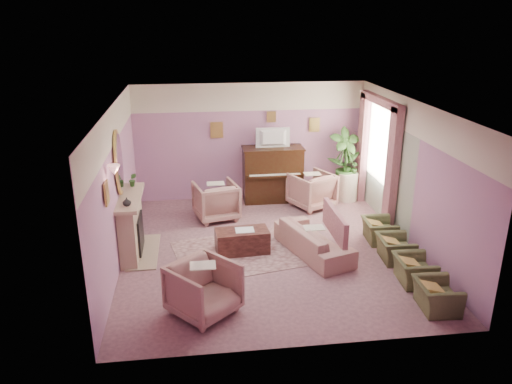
{
  "coord_description": "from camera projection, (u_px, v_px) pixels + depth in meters",
  "views": [
    {
      "loc": [
        -1.36,
        -8.59,
        4.31
      ],
      "look_at": [
        -0.2,
        0.4,
        1.05
      ],
      "focal_mm": 35.0,
      "sensor_mm": 36.0,
      "label": 1
    }
  ],
  "objects": [
    {
      "name": "floral_armchair_left",
      "position": [
        216.0,
        199.0,
        10.98
      ],
      "size": [
        0.88,
        0.88,
        0.92
      ],
      "primitive_type": "imported",
      "color": "tan",
      "rests_on": "floor"
    },
    {
      "name": "piano",
      "position": [
        273.0,
        175.0,
        11.99
      ],
      "size": [
        1.4,
        0.6,
        1.3
      ],
      "primitive_type": "cube",
      "color": "black",
      "rests_on": "floor"
    },
    {
      "name": "fireplace_inset",
      "position": [
        137.0,
        233.0,
        9.39
      ],
      "size": [
        0.18,
        0.72,
        0.68
      ],
      "primitive_type": "cube",
      "color": "black",
      "rests_on": "floor"
    },
    {
      "name": "print_left_wall",
      "position": [
        107.0,
        193.0,
        7.61
      ],
      "size": [
        0.03,
        0.28,
        0.36
      ],
      "primitive_type": "cube",
      "color": "tan",
      "rests_on": "wall_left"
    },
    {
      "name": "wall_left",
      "position": [
        116.0,
        187.0,
        8.84
      ],
      "size": [
        0.02,
        6.0,
        2.8
      ],
      "primitive_type": "cube",
      "color": "gray",
      "rests_on": "floor"
    },
    {
      "name": "side_table",
      "position": [
        347.0,
        186.0,
        12.12
      ],
      "size": [
        0.52,
        0.52,
        0.7
      ],
      "primitive_type": "cylinder",
      "color": "beige",
      "rests_on": "floor"
    },
    {
      "name": "print_back_mid",
      "position": [
        271.0,
        117.0,
        11.79
      ],
      "size": [
        0.22,
        0.03,
        0.26
      ],
      "primitive_type": "cube",
      "color": "tan",
      "rests_on": "wall_back"
    },
    {
      "name": "fireplace_surround",
      "position": [
        131.0,
        226.0,
        9.33
      ],
      "size": [
        0.3,
        1.4,
        1.1
      ],
      "primitive_type": "cube",
      "color": "tan",
      "rests_on": "floor"
    },
    {
      "name": "piano_top",
      "position": [
        273.0,
        148.0,
        11.76
      ],
      "size": [
        1.45,
        0.65,
        0.04
      ],
      "primitive_type": "cube",
      "color": "black",
      "rests_on": "piano"
    },
    {
      "name": "ceiling",
      "position": [
        270.0,
        105.0,
        8.7
      ],
      "size": [
        5.5,
        6.0,
        0.01
      ],
      "primitive_type": "cube",
      "color": "silver",
      "rests_on": "wall_back"
    },
    {
      "name": "side_plant_small",
      "position": [
        354.0,
        168.0,
        11.88
      ],
      "size": [
        0.16,
        0.16,
        0.28
      ],
      "primitive_type": "imported",
      "color": "#2B5621",
      "rests_on": "side_table"
    },
    {
      "name": "curtain_right",
      "position": [
        362.0,
        148.0,
        11.83
      ],
      "size": [
        0.16,
        0.34,
        2.6
      ],
      "primitive_type": "cube",
      "color": "#965A62",
      "rests_on": "floor"
    },
    {
      "name": "sconce_shade",
      "position": [
        114.0,
        170.0,
        7.86
      ],
      "size": [
        0.2,
        0.2,
        0.16
      ],
      "primitive_type": "cone",
      "color": "pink",
      "rests_on": "wall_left"
    },
    {
      "name": "palm_pot",
      "position": [
        342.0,
        193.0,
        12.19
      ],
      "size": [
        0.34,
        0.34,
        0.34
      ],
      "primitive_type": "cylinder",
      "color": "#98543C",
      "rests_on": "floor"
    },
    {
      "name": "wall_back",
      "position": [
        250.0,
        142.0,
        11.97
      ],
      "size": [
        5.5,
        0.02,
        2.8
      ],
      "primitive_type": "cube",
      "color": "gray",
      "rests_on": "floor"
    },
    {
      "name": "mantel_vase",
      "position": [
        127.0,
        202.0,
        8.64
      ],
      "size": [
        0.16,
        0.16,
        0.16
      ],
      "primitive_type": "imported",
      "color": "beige",
      "rests_on": "mantel_shelf"
    },
    {
      "name": "side_plant_big",
      "position": [
        348.0,
        165.0,
        11.95
      ],
      "size": [
        0.3,
        0.3,
        0.34
      ],
      "primitive_type": "imported",
      "color": "#2B5621",
      "rests_on": "side_table"
    },
    {
      "name": "floral_armchair_right",
      "position": [
        312.0,
        188.0,
        11.64
      ],
      "size": [
        0.88,
        0.88,
        0.92
      ],
      "primitive_type": "imported",
      "color": "tan",
      "rests_on": "floor"
    },
    {
      "name": "piano_keyshelf",
      "position": [
        275.0,
        176.0,
        11.64
      ],
      "size": [
        1.3,
        0.12,
        0.06
      ],
      "primitive_type": "cube",
      "color": "black",
      "rests_on": "piano"
    },
    {
      "name": "floor",
      "position": [
        269.0,
        250.0,
        9.64
      ],
      "size": [
        5.5,
        6.0,
        0.01
      ],
      "primitive_type": "cube",
      "color": "#845B62",
      "rests_on": "ground"
    },
    {
      "name": "area_rug",
      "position": [
        243.0,
        252.0,
        9.52
      ],
      "size": [
        2.81,
        2.26,
        0.01
      ],
      "primitive_type": "cube",
      "rotation": [
        0.0,
        0.0,
        0.2
      ],
      "color": "#8F6766",
      "rests_on": "floor"
    },
    {
      "name": "curtain_left",
      "position": [
        392.0,
        171.0,
        10.11
      ],
      "size": [
        0.16,
        0.34,
        2.6
      ],
      "primitive_type": "cube",
      "color": "#965A62",
      "rests_on": "floor"
    },
    {
      "name": "piano_keys",
      "position": [
        275.0,
        175.0,
        11.62
      ],
      "size": [
        1.2,
        0.08,
        0.02
      ],
      "primitive_type": "cube",
      "color": "silver",
      "rests_on": "piano"
    },
    {
      "name": "floral_armchair_front",
      "position": [
        204.0,
        287.0,
        7.45
      ],
      "size": [
        0.88,
        0.88,
        0.92
      ],
      "primitive_type": "imported",
      "color": "tan",
      "rests_on": "floor"
    },
    {
      "name": "table_paper",
      "position": [
        245.0,
        230.0,
        9.41
      ],
      "size": [
        0.35,
        0.28,
        0.01
      ],
      "primitive_type": "cube",
      "color": "silver",
      "rests_on": "coffee_table"
    },
    {
      "name": "print_back_right",
      "position": [
        314.0,
        125.0,
        11.99
      ],
      "size": [
        0.26,
        0.03,
        0.34
      ],
      "primitive_type": "cube",
      "color": "tan",
      "rests_on": "wall_back"
    },
    {
      "name": "mirror_glass",
      "position": [
        120.0,
        162.0,
        8.9
      ],
      "size": [
        0.01,
        0.6,
        1.06
      ],
      "primitive_type": "ellipsoid",
      "color": "white",
      "rests_on": "wall_left"
    },
    {
      "name": "olive_chair_b",
      "position": [
        414.0,
        266.0,
        8.38
      ],
      "size": [
        0.49,
        0.7,
        0.61
      ],
      "primitive_type": "imported",
      "color": "#525833",
      "rests_on": "floor"
    },
    {
      "name": "mirror_frame",
      "position": [
        119.0,
        162.0,
        8.9
      ],
      "size": [
        0.04,
        0.72,
        1.2
      ],
      "primitive_type": "ellipsoid",
      "color": "tan",
      "rests_on": "wall_left"
    },
    {
      "name": "sofa_throw",
      "position": [
        335.0,
        223.0,
        9.35
      ],
      "size": [
        0.09,
        1.4,
        0.51
      ],
      "primitive_type": "cube",
      "color": "#965A62",
      "rests_on": "sofa"
    },
    {
      "name": "pelmet",
      "position": [
        381.0,
        101.0,
        10.54
      ],
      "size": [
        0.16,
        2.2,
        0.16
      ],
      "primitive_type": "cube",
      "color": "#965A62",
      "rests_on": "wall_right"
    },
    {
      "name": "olive_chair_a",
      "position": [
        437.0,
        292.0,
        7.62
      ],
      "size": [
        0.49,
        0.7,
        0.61
      ],
      "primitive_type": "imported",
      "color": "#525833",
      "rests_on": "floor"
    },
    {
      "name": "mantel_plant",
      "position": [
        133.0,
        180.0,
        9.6
      ],
      "size": [
        0.16,
        0.16,
        0.28
      ],
      "primitive_type": "imported",
      "color": "#2B5621",
      "rests_on": "mantel_shelf"
    },
    {
      "name": "stripe_panel",
      "position": [
        384.0,
        171.0,
        10.82
      ],
      "size": [
        0.01,
        3.0,
        2.15
      ],
      "primitive_type": "cube",
      "color": "#9AA38D",
      "rests_on": "wall_right"
    },
    {
      "name": "sofa",
      "position": [
        314.0,
        235.0,
        9.38
      ],
      "size": [
        0.62,
        1.85,
        0.75
      ],
      "primitive_type": "imported",
      "color": "tan",
      "rests_on": "floor"
    },
    {
      "name": "mantel_shelf",
      "position": [
        130.0,
        198.0,
        9.14
      ],
      "size": [
        0.4,
        1.55,
        0.07
      ],
      "primitive_type": "cube",
      "color": "tan",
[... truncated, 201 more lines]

